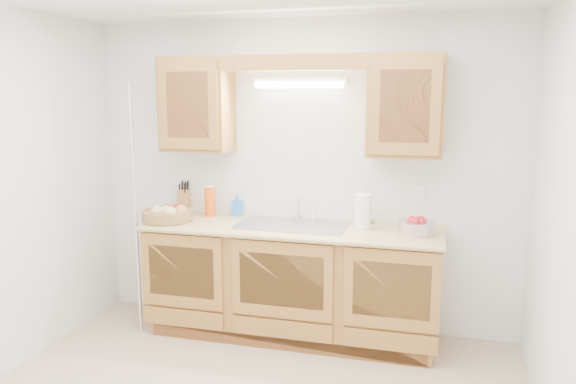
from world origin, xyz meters
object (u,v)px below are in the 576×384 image
(fruit_basket, at_px, (167,214))
(paper_towel, at_px, (363,211))
(knife_block, at_px, (183,201))
(apple_bowl, at_px, (416,227))

(fruit_basket, xyz_separation_m, paper_towel, (1.56, 0.17, 0.07))
(knife_block, xyz_separation_m, apple_bowl, (1.97, -0.27, -0.04))
(fruit_basket, relative_size, paper_towel, 1.54)
(paper_towel, bearing_deg, fruit_basket, -173.79)
(fruit_basket, bearing_deg, paper_towel, 6.21)
(fruit_basket, height_order, paper_towel, paper_towel)
(fruit_basket, xyz_separation_m, knife_block, (-0.01, 0.33, 0.05))
(fruit_basket, distance_m, apple_bowl, 1.96)
(fruit_basket, bearing_deg, knife_block, 92.12)
(knife_block, distance_m, paper_towel, 1.58)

